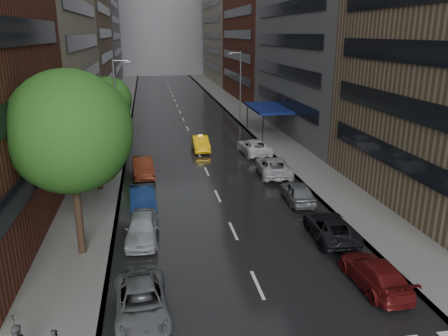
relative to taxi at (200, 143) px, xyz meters
The scene contains 16 objects.
road 20.80m from the taxi, 90.92° to the left, with size 14.00×140.00×0.01m, color black.
sidewalk_left 22.79m from the taxi, 114.18° to the left, with size 4.00×140.00×0.15m, color gray.
sidewalk_right 22.53m from the taxi, 67.36° to the left, with size 4.00×140.00×0.15m, color gray.
buildings_left 36.64m from the taxi, 117.40° to the left, with size 8.00×108.00×38.00m.
buildings_right 34.28m from the taxi, 61.91° to the left, with size 8.05×109.10×36.00m.
building_far 90.09m from the taxi, 90.21° to the left, with size 40.00×14.00×32.00m, color slate.
tree_near 23.32m from the taxi, 113.36° to the right, with size 6.21×6.21×9.90m.
tree_mid 14.64m from the taxi, 130.45° to the right, with size 5.23×5.23×8.34m.
tree_far 10.34m from the taxi, 161.52° to the left, with size 4.59×4.59×7.32m.
taxi is the anchor object (origin of this frame).
parked_cars_left 18.45m from the taxi, 108.10° to the right, with size 2.50×24.15×1.56m.
parked_cars_right 14.02m from the taxi, 68.80° to the right, with size 3.11×29.08×1.54m.
ped_black_umbrella 30.69m from the taxi, 109.03° to the right, with size 0.96×0.98×2.09m.
street_lamp_left 9.09m from the taxi, behind, with size 1.74×0.22×9.00m.
street_lamp_right 17.92m from the taxi, 64.92° to the left, with size 1.74×0.22×9.00m.
awning 10.68m from the taxi, 33.77° to the left, with size 4.00×8.00×3.12m.
Camera 1 is at (-4.70, -13.66, 11.51)m, focal length 35.00 mm.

